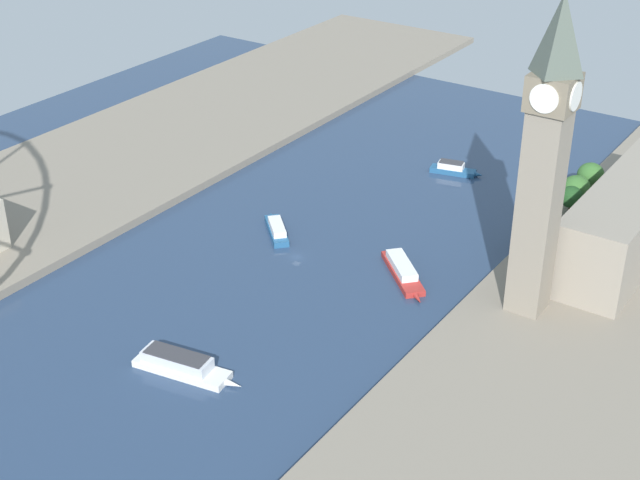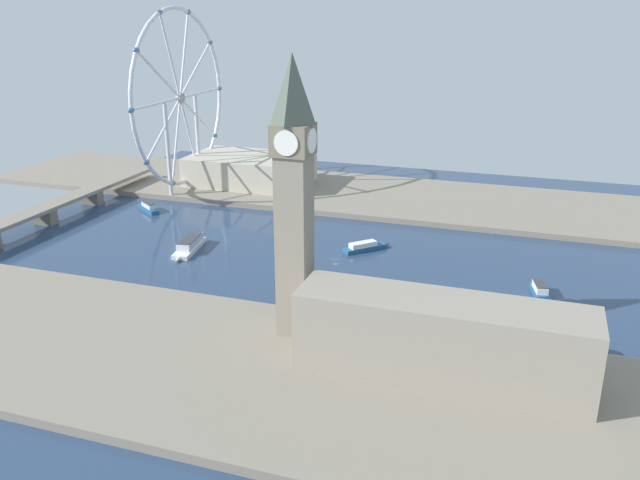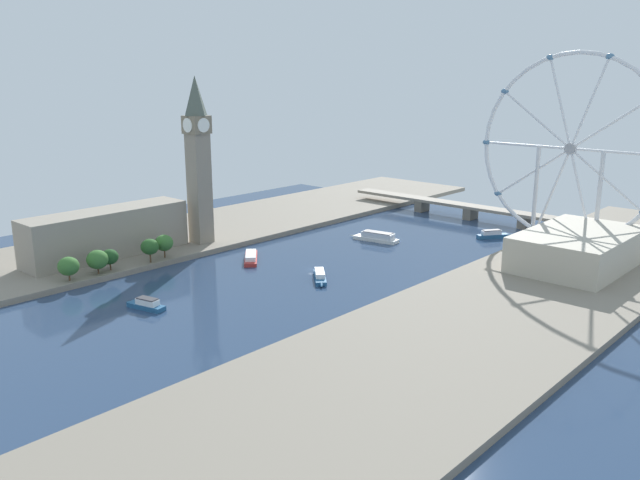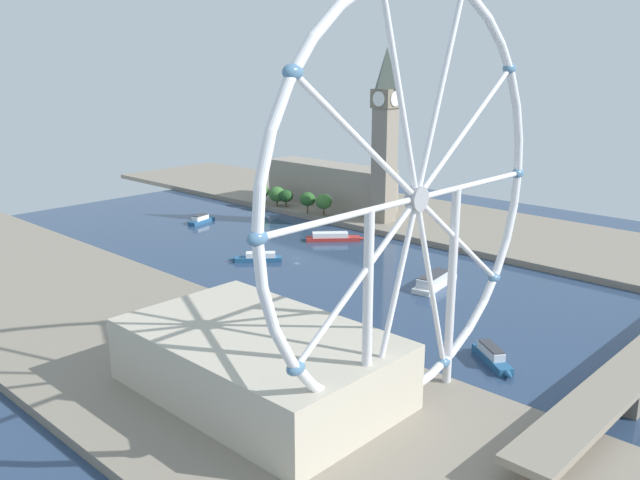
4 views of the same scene
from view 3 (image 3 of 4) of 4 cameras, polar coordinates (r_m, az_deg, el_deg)
ground_plane at (r=340.62m, az=-0.83°, el=-2.56°), size 380.93×380.93×0.00m
riverbank_left at (r=417.01m, az=-11.47°, el=0.53°), size 90.00×520.00×3.00m
riverbank_right at (r=282.49m, az=15.08°, el=-6.38°), size 90.00×520.00×3.00m
clock_tower at (r=380.55m, az=-10.57°, el=7.03°), size 13.06×13.06×94.85m
parliament_block at (r=369.64m, az=-18.09°, el=0.59°), size 22.00×89.50×25.33m
tree_row_embankment at (r=343.75m, az=-17.26°, el=-1.22°), size 12.15×63.99×12.71m
ferris_wheel at (r=390.45m, az=20.98°, el=7.35°), size 107.66×3.20×108.09m
riverside_hall at (r=359.49m, az=21.61°, el=-0.71°), size 46.72×74.87×17.85m
river_bridge at (r=467.90m, az=13.00°, el=2.71°), size 192.93×12.60×9.79m
tour_boat_0 at (r=398.55m, az=4.94°, el=0.26°), size 33.10×12.11×5.68m
tour_boat_1 at (r=417.92m, az=14.85°, el=0.45°), size 16.08×21.02×5.28m
tour_boat_2 at (r=294.05m, az=-14.92°, el=-5.44°), size 21.39×9.34×5.04m
tour_boat_3 at (r=358.38m, az=-6.04°, el=-1.48°), size 26.67×25.39×4.36m
tour_boat_4 at (r=322.89m, az=-0.01°, el=-3.19°), size 20.86×20.34×4.33m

